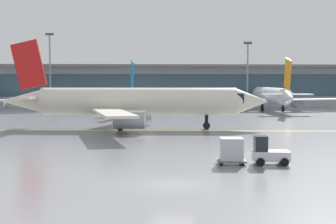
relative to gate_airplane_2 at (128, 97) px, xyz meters
name	(u,v)px	position (x,y,z in m)	size (l,w,h in m)	color
ground_plane	(173,185)	(3.77, -68.78, -2.87)	(400.00, 400.00, 0.00)	gray
taxiway_centreline_stripe	(139,130)	(1.85, -36.12, -2.87)	(110.00, 0.36, 0.01)	yellow
terminal_concourse	(146,85)	(3.77, 21.54, 2.05)	(184.13, 11.00, 9.60)	#B2B7BC
gate_airplane_2	(128,97)	(0.00, 0.00, 0.00)	(26.81, 28.92, 9.58)	silver
gate_airplane_3	(271,96)	(28.34, 2.55, 0.15)	(28.32, 30.40, 10.09)	white
taxiing_regional_jet	(135,102)	(1.41, -34.08, 0.50)	(33.92, 31.40, 11.23)	silver
baggage_tug	(268,152)	(11.13, -61.99, -1.98)	(2.71, 1.82, 2.10)	silver
cargo_dolly_lead	(231,150)	(8.51, -61.76, -1.82)	(2.23, 1.78, 1.94)	#595B60
apron_light_mast_1	(50,68)	(-17.10, 14.22, 5.94)	(1.80, 0.36, 16.22)	gray
apron_light_mast_2	(248,72)	(25.65, 12.25, 5.01)	(1.80, 0.36, 14.39)	gray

